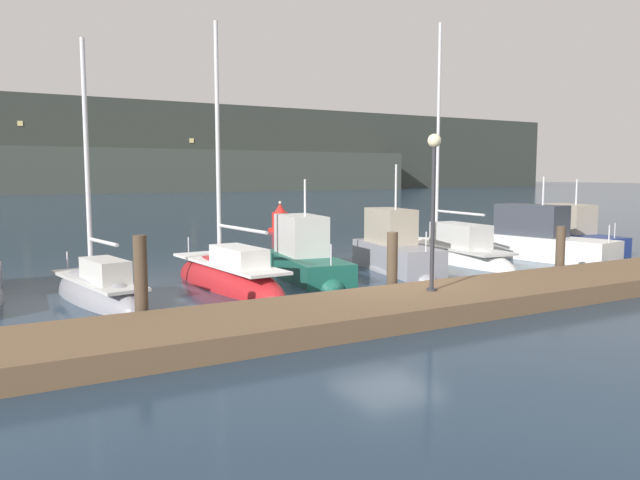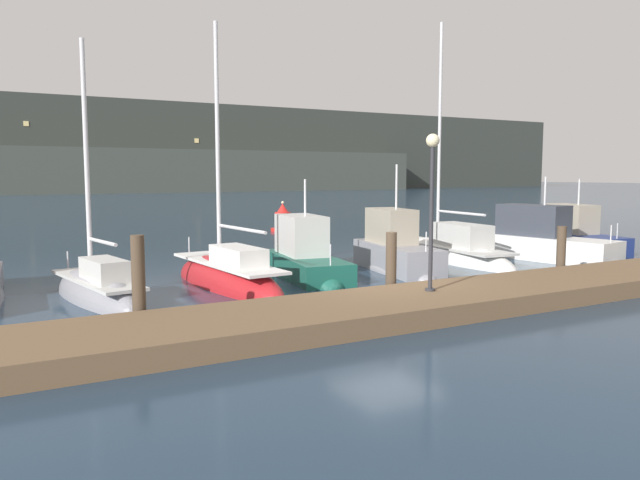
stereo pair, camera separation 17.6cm
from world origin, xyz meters
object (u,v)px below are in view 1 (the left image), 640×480
object	(u,v)px
channel_buoy	(280,220)
motorboat_berth_8	(541,248)
motorboat_berth_6	(395,258)
dock_lamppost	(433,186)
sailboat_berth_7	(446,256)
sailboat_berth_3	(98,297)
motorboat_berth_9	(574,243)
sailboat_berth_4	(228,283)
motorboat_berth_5	(305,267)

from	to	relation	value
channel_buoy	motorboat_berth_8	bearing A→B (deg)	-77.41
motorboat_berth_6	motorboat_berth_8	xyz separation A→B (m)	(6.59, -0.46, -0.02)
channel_buoy	dock_lamppost	distance (m)	21.39
dock_lamppost	motorboat_berth_8	bearing A→B (deg)	27.10
motorboat_berth_6	sailboat_berth_7	xyz separation A→B (m)	(3.38, 1.28, -0.29)
sailboat_berth_3	motorboat_berth_9	xyz separation A→B (m)	(19.41, 0.87, 0.23)
sailboat_berth_7	motorboat_berth_9	size ratio (longest dim) A/B	1.91
motorboat_berth_8	motorboat_berth_9	xyz separation A→B (m)	(3.16, 0.98, -0.07)
sailboat_berth_4	channel_buoy	xyz separation A→B (m)	(9.14, 15.16, 0.51)
sailboat_berth_4	motorboat_berth_8	bearing A→B (deg)	-1.77
sailboat_berth_4	dock_lamppost	xyz separation A→B (m)	(3.14, -5.24, 2.86)
sailboat_berth_7	dock_lamppost	distance (m)	9.52
motorboat_berth_5	sailboat_berth_7	size ratio (longest dim) A/B	0.54
sailboat_berth_3	motorboat_berth_8	size ratio (longest dim) A/B	1.22
motorboat_berth_5	motorboat_berth_6	size ratio (longest dim) A/B	1.05
sailboat_berth_4	sailboat_berth_7	world-z (taller)	sailboat_berth_7
motorboat_berth_5	motorboat_berth_6	distance (m)	3.26
sailboat_berth_3	sailboat_berth_7	xyz separation A→B (m)	(13.04, 1.64, 0.04)
motorboat_berth_6	motorboat_berth_9	xyz separation A→B (m)	(9.75, 0.52, -0.10)
sailboat_berth_7	motorboat_berth_9	bearing A→B (deg)	-6.84
motorboat_berth_9	sailboat_berth_3	bearing A→B (deg)	-177.42
motorboat_berth_9	motorboat_berth_8	bearing A→B (deg)	-162.77
channel_buoy	dock_lamppost	xyz separation A→B (m)	(-5.99, -20.40, 2.36)
sailboat_berth_3	motorboat_berth_8	world-z (taller)	sailboat_berth_3
motorboat_berth_6	channel_buoy	xyz separation A→B (m)	(3.12, 15.09, 0.18)
motorboat_berth_6	motorboat_berth_9	bearing A→B (deg)	3.04
sailboat_berth_4	dock_lamppost	bearing A→B (deg)	-59.03
sailboat_berth_3	channel_buoy	world-z (taller)	sailboat_berth_3
motorboat_berth_8	channel_buoy	bearing A→B (deg)	102.59
sailboat_berth_4	motorboat_berth_6	size ratio (longest dim) A/B	1.69
motorboat_berth_5	motorboat_berth_9	size ratio (longest dim) A/B	1.02
sailboat_berth_4	motorboat_berth_6	bearing A→B (deg)	0.68
motorboat_berth_6	motorboat_berth_9	size ratio (longest dim) A/B	0.98
sailboat_berth_4	channel_buoy	distance (m)	17.71
sailboat_berth_3	motorboat_berth_6	world-z (taller)	sailboat_berth_3
motorboat_berth_6	dock_lamppost	xyz separation A→B (m)	(-2.87, -5.31, 2.53)
motorboat_berth_6	channel_buoy	distance (m)	15.41
channel_buoy	dock_lamppost	world-z (taller)	dock_lamppost
motorboat_berth_5	motorboat_berth_8	distance (m)	9.87
motorboat_berth_5	channel_buoy	bearing A→B (deg)	66.63
motorboat_berth_5	motorboat_berth_9	world-z (taller)	motorboat_berth_5
sailboat_berth_7	motorboat_berth_8	size ratio (longest dim) A/B	1.59
channel_buoy	motorboat_berth_6	bearing A→B (deg)	-101.68
motorboat_berth_6	sailboat_berth_7	world-z (taller)	sailboat_berth_7
motorboat_berth_6	dock_lamppost	size ratio (longest dim) A/B	1.33
sailboat_berth_4	dock_lamppost	size ratio (longest dim) A/B	2.25
motorboat_berth_9	channel_buoy	size ratio (longest dim) A/B	2.98
motorboat_berth_6	motorboat_berth_8	distance (m)	6.61
sailboat_berth_3	dock_lamppost	bearing A→B (deg)	-36.12
sailboat_berth_3	sailboat_berth_4	size ratio (longest dim) A/B	0.88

